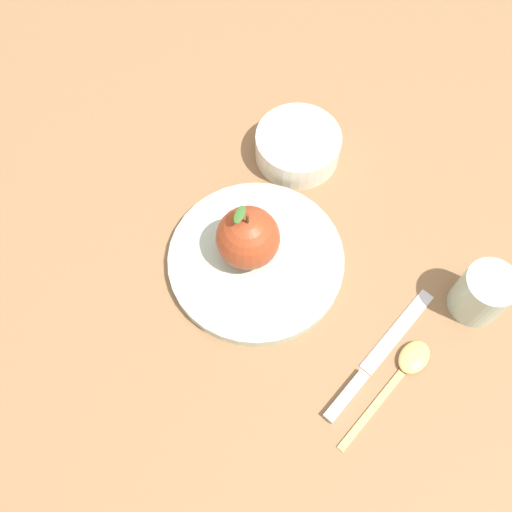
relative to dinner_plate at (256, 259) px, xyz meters
name	(u,v)px	position (x,y,z in m)	size (l,w,h in m)	color
ground_plane	(281,288)	(-0.04, 0.02, -0.01)	(2.40, 2.40, 0.00)	olive
dinner_plate	(256,259)	(0.00, 0.00, 0.00)	(0.24, 0.24, 0.02)	#B2C6B2
apple	(248,238)	(0.01, 0.00, 0.05)	(0.08, 0.08, 0.10)	#9E3D1E
side_bowl	(298,144)	(0.01, -0.19, 0.02)	(0.12, 0.12, 0.04)	silver
cup	(483,292)	(-0.28, -0.05, 0.03)	(0.06, 0.06, 0.08)	#B2C6B2
knife	(370,366)	(-0.19, 0.08, -0.01)	(0.09, 0.20, 0.01)	silver
spoon	(405,368)	(-0.23, 0.07, 0.00)	(0.08, 0.17, 0.01)	#D8B766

